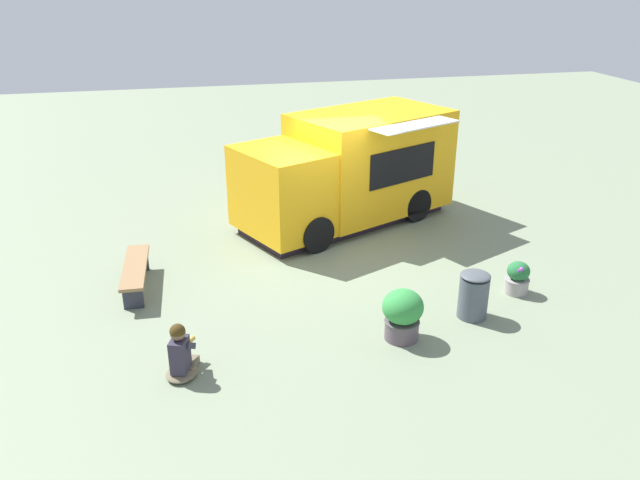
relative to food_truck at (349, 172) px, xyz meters
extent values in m
plane|color=gray|center=(-0.66, -1.28, -1.16)|extent=(40.00, 40.00, 0.00)
cube|color=#F1A916|center=(0.56, 0.26, 0.15)|extent=(3.98, 3.33, 2.21)
cube|color=#F1A916|center=(-1.67, -0.74, -0.07)|extent=(2.17, 2.45, 1.76)
cube|color=black|center=(-2.31, -1.03, 0.23)|extent=(0.72, 1.56, 0.67)
cube|color=black|center=(1.00, -0.72, 0.29)|extent=(1.72, 0.79, 0.77)
cube|color=white|center=(1.12, -0.98, 1.22)|extent=(2.11, 1.38, 0.03)
cube|color=#261C2A|center=(-0.11, -0.04, -1.06)|extent=(4.92, 3.44, 0.21)
cylinder|color=black|center=(-1.87, 0.20, -0.78)|extent=(0.79, 0.51, 0.77)
cylinder|color=black|center=(-1.10, -1.53, -0.78)|extent=(0.79, 0.51, 0.77)
cylinder|color=black|center=(0.73, 1.37, -0.78)|extent=(0.79, 0.51, 0.77)
cylinder|color=black|center=(1.50, -0.36, -0.78)|extent=(0.79, 0.51, 0.77)
ellipsoid|color=#6A6049|center=(-3.94, -5.31, -1.11)|extent=(0.59, 0.64, 0.11)
cube|color=#6A6049|center=(-3.78, -5.15, -1.10)|extent=(0.22, 0.38, 0.11)
cube|color=#6A6049|center=(-3.97, -5.08, -1.10)|extent=(0.22, 0.38, 0.11)
cube|color=#312D3E|center=(-3.94, -5.31, -0.80)|extent=(0.32, 0.38, 0.50)
sphere|color=brown|center=(-3.94, -5.31, -0.45)|extent=(0.22, 0.22, 0.22)
sphere|color=#402F12|center=(-3.94, -5.31, -0.42)|extent=(0.22, 0.22, 0.22)
cube|color=#312D3E|center=(-3.80, -5.21, -0.74)|extent=(0.20, 0.35, 0.27)
cube|color=#312D3E|center=(-3.98, -5.14, -0.74)|extent=(0.20, 0.35, 0.27)
cylinder|color=gold|center=(-3.84, -5.01, -0.81)|extent=(0.27, 0.30, 0.08)
cube|color=orange|center=(-3.84, -5.01, -0.79)|extent=(0.21, 0.24, 0.02)
cylinder|color=gray|center=(1.99, -4.10, -1.02)|extent=(0.41, 0.41, 0.28)
torus|color=gray|center=(1.99, -4.10, -0.90)|extent=(0.44, 0.44, 0.04)
ellipsoid|color=#256A38|center=(1.99, -4.10, -0.73)|extent=(0.40, 0.40, 0.34)
sphere|color=purple|center=(2.01, -4.25, -0.67)|extent=(0.05, 0.05, 0.05)
sphere|color=purple|center=(1.94, -3.94, -0.70)|extent=(0.09, 0.09, 0.09)
sphere|color=purple|center=(1.96, -4.23, -0.64)|extent=(0.09, 0.09, 0.09)
sphere|color=purple|center=(1.91, -4.22, -0.66)|extent=(0.07, 0.07, 0.07)
cylinder|color=#554852|center=(-0.54, -5.07, -1.00)|extent=(0.53, 0.53, 0.32)
torus|color=#4E4A4B|center=(-0.54, -5.07, -0.86)|extent=(0.56, 0.56, 0.04)
ellipsoid|color=green|center=(-0.54, -5.07, -0.60)|extent=(0.64, 0.64, 0.55)
sphere|color=white|center=(-0.69, -4.85, -0.53)|extent=(0.05, 0.05, 0.05)
sphere|color=white|center=(-0.43, -4.88, -0.46)|extent=(0.08, 0.08, 0.08)
sphere|color=white|center=(-0.76, -4.91, -0.54)|extent=(0.08, 0.08, 0.08)
cube|color=olive|center=(-4.64, -2.37, -0.73)|extent=(0.47, 1.87, 0.06)
cube|color=#2C2E3B|center=(-4.67, -3.11, -0.96)|extent=(0.34, 0.09, 0.40)
cube|color=#2C2E3B|center=(-4.61, -1.63, -0.96)|extent=(0.34, 0.09, 0.40)
cylinder|color=#49515C|center=(0.84, -4.69, -0.80)|extent=(0.49, 0.49, 0.71)
ellipsoid|color=#495056|center=(0.84, -4.69, -0.40)|extent=(0.50, 0.50, 0.11)
camera|label=1|loc=(-3.74, -13.12, 4.22)|focal=35.62mm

